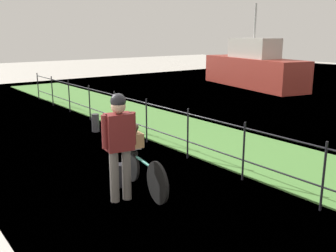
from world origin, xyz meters
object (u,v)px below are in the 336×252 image
Objects in this scene: wooden_crate at (133,140)px; backpack_on_paving at (119,175)px; cyclist_person at (119,138)px; moored_boat_far at (253,68)px; bicycle_main at (143,171)px; terrier_dog at (133,129)px; mooring_bollard at (95,123)px.

wooden_crate reaches higher than backpack_on_paving.
cyclist_person is 13.91m from moored_boat_far.
terrier_dog reaches higher than bicycle_main.
terrier_dog reaches higher than wooden_crate.
terrier_dog is (0.02, -0.00, 0.20)m from wooden_crate.
cyclist_person is (0.45, -0.53, 0.02)m from terrier_dog.
mooring_bollard is at bearing 163.09° from terrier_dog.
wooden_crate is 0.65m from backpack_on_paving.
terrier_dog is 3.86m from mooring_bollard.
moored_boat_far reaches higher than wooden_crate.
terrier_dog is at bearing -16.91° from mooring_bollard.
bicycle_main is at bearing -9.25° from wooden_crate.
mooring_bollard is 0.07× the size of moored_boat_far.
cyclist_person is at bearing -78.72° from bicycle_main.
bicycle_main is at bearing -29.89° from backpack_on_paving.
terrier_dog is at bearing -9.25° from wooden_crate.
wooden_crate reaches higher than mooring_bollard.
moored_boat_far is at bearing 107.90° from mooring_bollard.
backpack_on_paving is at bearing -97.37° from terrier_dog.
wooden_crate is at bearing 131.44° from cyclist_person.
terrier_dog is 13.22m from moored_boat_far.
terrier_dog is at bearing 170.75° from bicycle_main.
moored_boat_far reaches higher than terrier_dog.
backpack_on_paving is (-0.48, 0.25, -0.80)m from cyclist_person.
wooden_crate is at bearing 27.87° from backpack_on_paving.
backpack_on_paving is 13.46m from moored_boat_far.
cyclist_person is 4.21× the size of backpack_on_paving.
mooring_bollard is (-3.62, 1.10, -0.74)m from terrier_dog.
cyclist_person is at bearing -21.83° from mooring_bollard.
bicycle_main is at bearing -16.26° from mooring_bollard.
moored_boat_far is at bearing 121.93° from cyclist_person.
backpack_on_paving is 0.06× the size of moored_boat_far.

